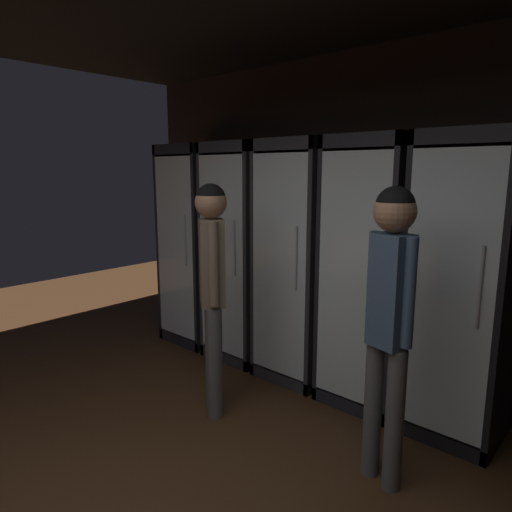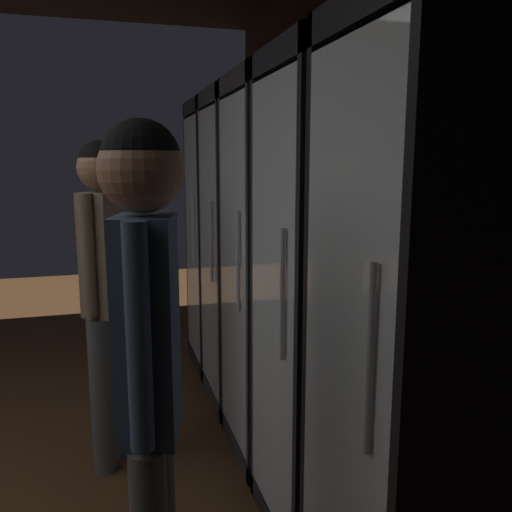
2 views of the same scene
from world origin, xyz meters
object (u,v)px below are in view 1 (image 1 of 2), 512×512
(cooler_right, at_px, (376,275))
(shopper_near, at_px, (390,303))
(cooler_left, at_px, (249,255))
(cooler_far_right, at_px, (466,290))
(shopper_far, at_px, (212,275))
(cooler_center, at_px, (305,263))
(cooler_far_left, at_px, (202,246))

(cooler_right, relative_size, shopper_near, 1.19)
(cooler_left, xyz_separation_m, cooler_right, (1.35, 0.00, 0.01))
(cooler_left, height_order, shopper_near, cooler_left)
(cooler_far_right, distance_m, shopper_far, 1.77)
(cooler_left, height_order, shopper_far, cooler_left)
(cooler_right, bearing_deg, shopper_far, -127.15)
(cooler_center, bearing_deg, cooler_far_right, -0.03)
(cooler_far_left, xyz_separation_m, cooler_far_right, (2.70, -0.00, -0.01))
(cooler_far_left, xyz_separation_m, cooler_left, (0.68, 0.00, -0.01))
(cooler_far_left, height_order, shopper_near, cooler_far_left)
(cooler_right, xyz_separation_m, cooler_far_right, (0.68, -0.00, -0.00))
(cooler_far_left, relative_size, shopper_far, 1.20)
(cooler_far_right, height_order, shopper_far, cooler_far_right)
(cooler_far_left, bearing_deg, cooler_left, 0.00)
(cooler_center, relative_size, shopper_near, 1.19)
(cooler_right, distance_m, cooler_far_right, 0.68)
(cooler_far_left, height_order, shopper_far, cooler_far_left)
(cooler_left, relative_size, shopper_far, 1.20)
(cooler_far_left, distance_m, cooler_left, 0.68)
(cooler_center, relative_size, cooler_right, 1.00)
(cooler_far_left, bearing_deg, cooler_right, 0.01)
(cooler_right, bearing_deg, cooler_left, -179.98)
(cooler_center, bearing_deg, shopper_far, -95.31)
(shopper_far, bearing_deg, cooler_far_left, 141.05)
(cooler_far_left, height_order, cooler_center, same)
(cooler_left, bearing_deg, cooler_far_left, -180.00)
(cooler_left, bearing_deg, cooler_right, 0.02)
(cooler_far_left, xyz_separation_m, cooler_right, (2.03, 0.00, -0.01))
(cooler_center, xyz_separation_m, shopper_near, (1.23, -0.91, 0.08))
(shopper_far, bearing_deg, cooler_far_right, 35.07)
(cooler_far_left, height_order, cooler_left, same)
(cooler_far_left, relative_size, shopper_near, 1.19)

